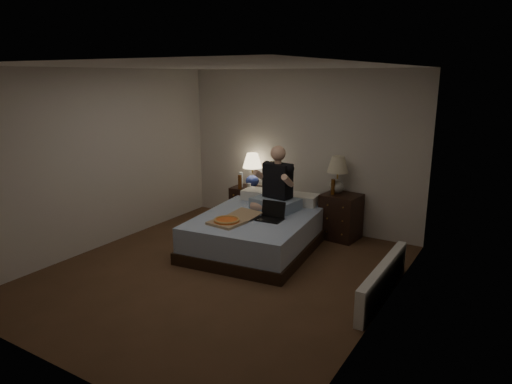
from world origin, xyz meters
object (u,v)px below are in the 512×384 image
Objects in this scene: radiator at (383,280)px; lamp_right at (337,175)px; laptop at (270,212)px; nightstand_left at (247,204)px; water_bottle at (241,180)px; pizza_box at (227,221)px; nightstand_right at (341,216)px; lamp_left at (252,170)px; beer_bottle_left at (240,182)px; soda_can at (249,186)px; beer_bottle_right at (333,187)px; person at (276,178)px; bed at (258,231)px.

lamp_right is at bearing 126.81° from radiator.
nightstand_left is at bearing 130.07° from laptop.
pizza_box is at bearing -63.41° from water_bottle.
lamp_right reaches higher than radiator.
nightstand_left is 0.87× the size of nightstand_right.
lamp_right reaches higher than lamp_left.
beer_bottle_left is (0.06, -0.12, -0.01)m from water_bottle.
soda_can is at bearing -48.25° from nightstand_left.
laptop is at bearing 165.85° from radiator.
beer_bottle_left is at bearing -102.53° from nightstand_left.
water_bottle is at bearing 122.34° from pizza_box.
water_bottle is at bearing -134.74° from lamp_left.
lamp_left is at bearing -175.76° from nightstand_right.
beer_bottle_left is 1.56m from beer_bottle_right.
soda_can is (-1.43, -0.20, -0.32)m from lamp_right.
person is at bearing 153.50° from radiator.
lamp_left reaches higher than soda_can.
soda_can is 0.11× the size of person.
beer_bottle_right is 0.14× the size of radiator.
beer_bottle_left is at bearing 162.26° from person.
lamp_left is at bearing 55.76° from nightstand_left.
nightstand_left is 1.75× the size of laptop.
pizza_box is (-1.00, -1.56, 0.20)m from nightstand_right.
beer_bottle_right is 1.18m from laptop.
soda_can is at bearing -72.66° from lamp_left.
water_bottle is 0.23m from soda_can.
lamp_right reaches higher than laptop.
bed is 0.81m from person.
nightstand_left reaches higher than bed.
radiator is at bearing -19.42° from person.
person is at bearing -139.67° from beer_bottle_right.
nightstand_left is at bearing 122.87° from bed.
laptop is (1.06, -1.09, 0.32)m from nightstand_left.
nightstand_right is 0.63m from lamp_right.
radiator is (2.75, -1.52, -0.10)m from nightstand_left.
laptop is at bearing -42.30° from water_bottle.
nightstand_right is at bearing 42.97° from bed.
nightstand_left is 0.39m from soda_can.
lamp_left is 3.21m from radiator.
pizza_box is at bearing -70.04° from nightstand_left.
person is at bearing -135.92° from lamp_right.
bed is 7.95× the size of water_bottle.
lamp_right is at bearing 63.27° from laptop.
beer_bottle_right is at bearing 62.40° from laptop.
radiator is (2.63, -1.40, -0.45)m from soda_can.
beer_bottle_right is (1.47, -0.11, -0.08)m from lamp_left.
bed is 3.55× the size of lamp_right.
bed is at bearing -46.21° from water_bottle.
pizza_box is 2.12m from radiator.
water_bottle is at bearing -170.97° from nightstand_right.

